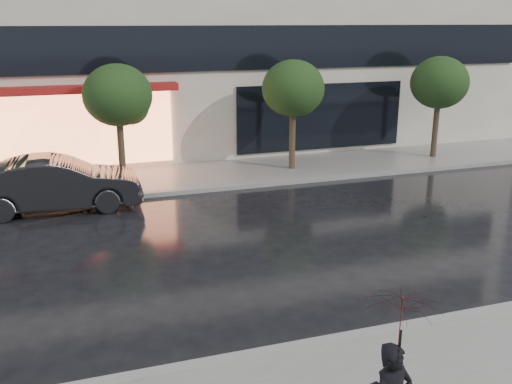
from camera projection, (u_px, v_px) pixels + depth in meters
name	position (u px, v px, depth m)	size (l,w,h in m)	color
ground	(341.00, 312.00, 10.76)	(120.00, 120.00, 0.00)	black
sidewalk_far	(210.00, 175.00, 20.05)	(60.00, 3.50, 0.12)	slate
curb_near	(367.00, 335.00, 9.83)	(60.00, 0.25, 0.14)	gray
curb_far	(223.00, 188.00, 18.46)	(60.00, 0.25, 0.14)	gray
tree_mid_west	(120.00, 97.00, 18.14)	(2.20, 2.20, 3.99)	#33261C
tree_mid_east	(294.00, 90.00, 19.95)	(2.20, 2.20, 3.99)	#33261C
tree_far_east	(440.00, 85.00, 21.75)	(2.20, 2.20, 3.99)	#33261C
parked_car	(57.00, 184.00, 16.32)	(1.65, 4.74, 1.56)	black
pedestrian_with_umbrella	(398.00, 358.00, 6.52)	(1.07, 1.08, 2.26)	black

